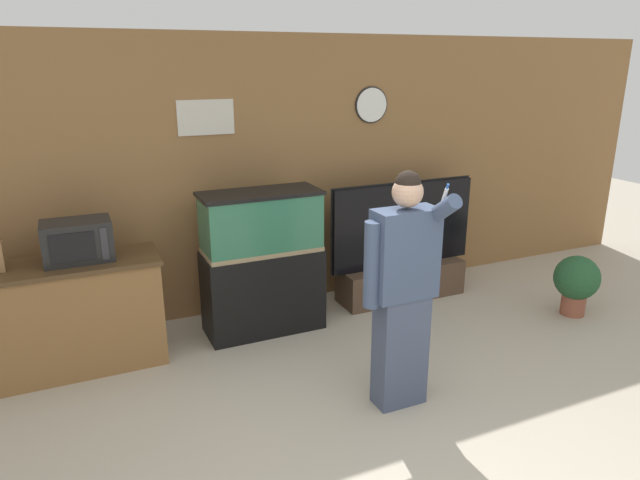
% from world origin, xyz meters
% --- Properties ---
extents(wall_back_paneled, '(10.00, 0.08, 2.60)m').
position_xyz_m(wall_back_paneled, '(0.00, 2.95, 1.30)').
color(wall_back_paneled, olive).
rests_on(wall_back_paneled, ground_plane).
extents(counter_island, '(1.58, 0.54, 0.89)m').
position_xyz_m(counter_island, '(-1.65, 2.34, 0.45)').
color(counter_island, brown).
rests_on(counter_island, ground_plane).
extents(microwave, '(0.50, 0.34, 0.31)m').
position_xyz_m(microwave, '(-1.44, 2.36, 1.05)').
color(microwave, black).
rests_on(microwave, counter_island).
extents(aquarium_on_stand, '(1.04, 0.46, 1.29)m').
position_xyz_m(aquarium_on_stand, '(0.04, 2.38, 0.64)').
color(aquarium_on_stand, black).
rests_on(aquarium_on_stand, ground_plane).
extents(tv_on_stand, '(1.59, 0.40, 1.22)m').
position_xyz_m(tv_on_stand, '(1.57, 2.50, 0.35)').
color(tv_on_stand, '#4C3828').
rests_on(tv_on_stand, ground_plane).
extents(person_standing, '(0.53, 0.40, 1.69)m').
position_xyz_m(person_standing, '(0.53, 0.87, 0.88)').
color(person_standing, '#424C66').
rests_on(person_standing, ground_plane).
extents(potted_plant, '(0.42, 0.42, 0.59)m').
position_xyz_m(potted_plant, '(2.87, 1.45, 0.34)').
color(potted_plant, brown).
rests_on(potted_plant, ground_plane).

